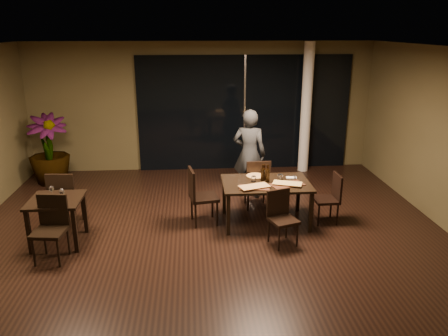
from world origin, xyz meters
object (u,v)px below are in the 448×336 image
chair_main_far (257,181)px  chair_main_right (330,196)px  main_table (266,186)px  side_table (56,206)px  chair_main_near (281,214)px  bottle_b (268,173)px  bottle_c (264,172)px  chair_side_near (51,224)px  diner (249,154)px  chair_side_far (64,196)px  chair_main_left (199,193)px  bottle_a (263,173)px  potted_plant (49,149)px

chair_main_far → chair_main_right: (1.19, -0.69, -0.05)m
main_table → side_table: size_ratio=1.88×
main_table → chair_main_right: chair_main_right is taller
chair_main_far → chair_main_near: 1.40m
main_table → bottle_b: size_ratio=4.83×
main_table → chair_main_far: chair_main_far is taller
bottle_c → chair_main_far: bearing=94.6°
chair_main_right → chair_side_near: bearing=-80.0°
chair_main_far → chair_main_near: bearing=95.8°
bottle_b → diner: bearing=96.8°
chair_main_far → chair_main_near: size_ratio=1.12×
bottle_b → main_table: bearing=-149.9°
bottle_c → chair_side_far: bearing=-179.4°
diner → chair_main_far: bearing=113.8°
chair_main_left → chair_side_far: size_ratio=1.00×
chair_side_far → bottle_b: size_ratio=3.22×
chair_main_near → bottle_a: (-0.17, 0.84, 0.41)m
chair_side_far → bottle_c: (3.43, 0.03, 0.33)m
bottle_b → bottle_a: bearing=136.9°
chair_main_far → diner: diner is taller
side_table → chair_side_near: (0.05, -0.48, -0.08)m
bottle_a → bottle_b: size_ratio=0.96×
side_table → bottle_a: (3.35, 0.59, 0.28)m
side_table → chair_main_right: 4.56m
bottle_b → chair_main_near: bearing=-83.3°
chair_side_near → potted_plant: potted_plant is taller
chair_main_left → chair_side_far: bearing=79.4°
chair_main_left → chair_main_far: bearing=-72.2°
main_table → chair_main_near: bearing=-81.2°
diner → bottle_a: size_ratio=6.05×
bottle_b → chair_main_right: bearing=-3.8°
chair_main_left → bottle_a: bearing=-97.9°
main_table → diner: diner is taller
chair_side_far → bottle_b: bearing=-176.7°
main_table → potted_plant: bearing=151.0°
chair_main_right → bottle_c: 1.23m
diner → potted_plant: 4.40m
chair_main_left → chair_side_far: 2.29m
chair_main_far → chair_main_left: size_ratio=0.97×
diner → potted_plant: size_ratio=1.18×
chair_main_left → bottle_a: (1.11, 0.03, 0.34)m
chair_main_far → chair_side_near: chair_main_far is taller
chair_main_right → bottle_c: bearing=-100.6°
chair_side_far → potted_plant: (-0.92, 2.33, 0.20)m
bottle_a → chair_main_far: bearing=90.5°
chair_main_left → bottle_b: size_ratio=3.23×
side_table → potted_plant: 3.08m
diner → bottle_c: 1.15m
chair_side_near → side_table: bearing=103.8°
main_table → chair_side_far: 3.45m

